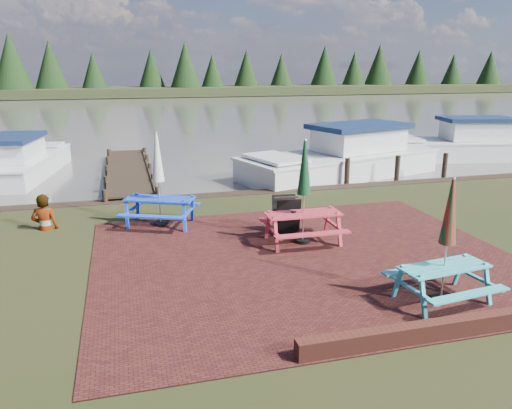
{
  "coord_description": "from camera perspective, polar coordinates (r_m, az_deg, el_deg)",
  "views": [
    {
      "loc": [
        -3.68,
        -8.47,
        4.05
      ],
      "look_at": [
        -0.82,
        2.1,
        1.0
      ],
      "focal_mm": 35.0,
      "sensor_mm": 36.0,
      "label": 1
    }
  ],
  "objects": [
    {
      "name": "boat_near",
      "position": [
        20.1,
        9.93,
        5.06
      ],
      "size": [
        8.72,
        5.18,
        2.23
      ],
      "rotation": [
        0.0,
        0.0,
        1.87
      ],
      "color": "beige",
      "rests_on": "ground"
    },
    {
      "name": "boat_jetty",
      "position": [
        21.74,
        -25.28,
        4.32
      ],
      "size": [
        3.17,
        6.73,
        1.88
      ],
      "rotation": [
        0.0,
        0.0,
        -0.15
      ],
      "color": "beige",
      "rests_on": "ground"
    },
    {
      "name": "picnic_table_teal",
      "position": [
        9.34,
        20.79,
        -5.98
      ],
      "size": [
        1.77,
        1.61,
        2.24
      ],
      "rotation": [
        0.0,
        0.0,
        0.12
      ],
      "color": "teal",
      "rests_on": "ground"
    },
    {
      "name": "water",
      "position": [
        45.8,
        -10.61,
        10.24
      ],
      "size": [
        120.0,
        60.0,
        0.02
      ],
      "primitive_type": "cube",
      "color": "#45423B",
      "rests_on": "ground"
    },
    {
      "name": "jetty",
      "position": [
        20.14,
        -14.34,
        3.81
      ],
      "size": [
        1.76,
        9.08,
        1.0
      ],
      "color": "black",
      "rests_on": "ground"
    },
    {
      "name": "brick_wall",
      "position": [
        9.27,
        26.4,
        -11.09
      ],
      "size": [
        6.21,
        1.79,
        0.3
      ],
      "color": "#4C1E16",
      "rests_on": "ground"
    },
    {
      "name": "picnic_table_blue",
      "position": [
        13.14,
        -11.0,
        1.19
      ],
      "size": [
        2.24,
        2.14,
        2.44
      ],
      "rotation": [
        0.0,
        0.0,
        -0.41
      ],
      "color": "blue",
      "rests_on": "ground"
    },
    {
      "name": "person",
      "position": [
        13.66,
        -23.3,
        1.03
      ],
      "size": [
        0.74,
        0.55,
        1.85
      ],
      "primitive_type": "imported",
      "rotation": [
        0.0,
        0.0,
        2.97
      ],
      "color": "gray",
      "rests_on": "ground"
    },
    {
      "name": "far_treeline",
      "position": [
        74.57,
        -12.7,
        14.62
      ],
      "size": [
        120.0,
        10.0,
        8.1
      ],
      "color": "black",
      "rests_on": "ground"
    },
    {
      "name": "boat_far",
      "position": [
        25.37,
        22.35,
        6.23
      ],
      "size": [
        7.2,
        3.71,
        2.14
      ],
      "rotation": [
        0.0,
        0.0,
        1.38
      ],
      "color": "beige",
      "rests_on": "ground"
    },
    {
      "name": "ground",
      "position": [
        10.09,
        7.73,
        -8.27
      ],
      "size": [
        120.0,
        120.0,
        0.0
      ],
      "primitive_type": "plane",
      "color": "black",
      "rests_on": "ground"
    },
    {
      "name": "paving",
      "position": [
        10.94,
        5.71,
        -6.2
      ],
      "size": [
        9.0,
        7.5,
        0.02
      ],
      "primitive_type": "cube",
      "color": "#341110",
      "rests_on": "ground"
    },
    {
      "name": "chalkboard",
      "position": [
        12.33,
        3.46,
        -1.22
      ],
      "size": [
        0.62,
        0.63,
        0.96
      ],
      "rotation": [
        0.0,
        0.0,
        -0.12
      ],
      "color": "black",
      "rests_on": "ground"
    },
    {
      "name": "picnic_table_red",
      "position": [
        11.64,
        5.44,
        -0.43
      ],
      "size": [
        1.79,
        1.6,
        2.45
      ],
      "rotation": [
        0.0,
        0.0,
        -0.02
      ],
      "color": "#AA2B36",
      "rests_on": "ground"
    }
  ]
}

